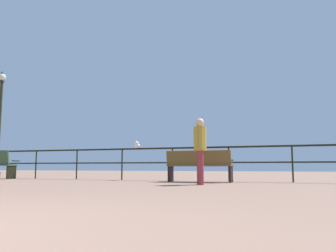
{
  "coord_description": "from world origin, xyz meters",
  "views": [
    {
      "loc": [
        2.61,
        -1.18,
        0.42
      ],
      "look_at": [
        -0.81,
        8.07,
        1.59
      ],
      "focal_mm": 36.62,
      "sensor_mm": 36.0,
      "label": 1
    }
  ],
  "objects_px": {
    "bench_near_left": "(199,164)",
    "person_by_bench": "(200,146)",
    "lamppost_left": "(0,120)",
    "seagull_on_rail": "(137,145)"
  },
  "relations": [
    {
      "from": "bench_near_left",
      "to": "person_by_bench",
      "type": "distance_m",
      "value": 1.41
    },
    {
      "from": "bench_near_left",
      "to": "lamppost_left",
      "type": "height_order",
      "value": "lamppost_left"
    },
    {
      "from": "bench_near_left",
      "to": "person_by_bench",
      "type": "relative_size",
      "value": 1.15
    },
    {
      "from": "seagull_on_rail",
      "to": "bench_near_left",
      "type": "bearing_deg",
      "value": -17.5
    },
    {
      "from": "bench_near_left",
      "to": "seagull_on_rail",
      "type": "height_order",
      "value": "seagull_on_rail"
    },
    {
      "from": "lamppost_left",
      "to": "seagull_on_rail",
      "type": "distance_m",
      "value": 6.08
    },
    {
      "from": "bench_near_left",
      "to": "lamppost_left",
      "type": "relative_size",
      "value": 0.43
    },
    {
      "from": "person_by_bench",
      "to": "seagull_on_rail",
      "type": "bearing_deg",
      "value": 142.21
    },
    {
      "from": "bench_near_left",
      "to": "seagull_on_rail",
      "type": "xyz_separation_m",
      "value": [
        -2.18,
        0.69,
        0.59
      ]
    },
    {
      "from": "person_by_bench",
      "to": "seagull_on_rail",
      "type": "distance_m",
      "value": 3.25
    }
  ]
}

